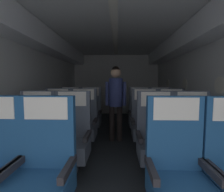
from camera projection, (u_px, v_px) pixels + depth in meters
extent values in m
cube|color=#23282D|center=(114.00, 145.00, 3.31)|extent=(3.46, 6.89, 0.02)
cube|color=silver|center=(31.00, 87.00, 3.26)|extent=(0.08, 6.49, 2.27)
cube|color=silver|center=(201.00, 87.00, 3.15)|extent=(0.08, 6.49, 2.27)
cube|color=silver|center=(115.00, 26.00, 3.11)|extent=(3.34, 6.49, 0.06)
cube|color=#B6BBBB|center=(116.00, 84.00, 6.46)|extent=(3.34, 0.06, 2.27)
cube|color=silver|center=(41.00, 38.00, 3.18)|extent=(0.38, 6.23, 0.36)
cube|color=silver|center=(190.00, 37.00, 3.08)|extent=(0.38, 6.23, 0.36)
cube|color=white|center=(115.00, 28.00, 3.12)|extent=(0.12, 5.84, 0.02)
cylinder|color=white|center=(219.00, 85.00, 2.51)|extent=(0.01, 0.26, 0.26)
cylinder|color=white|center=(185.00, 84.00, 3.80)|extent=(0.01, 0.26, 0.26)
cylinder|color=white|center=(168.00, 83.00, 5.09)|extent=(0.01, 0.26, 0.26)
cube|color=#28282D|center=(11.00, 166.00, 1.40)|extent=(0.05, 0.39, 0.06)
cube|color=navy|center=(41.00, 190.00, 1.40)|extent=(0.49, 0.47, 0.22)
cube|color=navy|center=(49.00, 132.00, 1.56)|extent=(0.49, 0.08, 0.67)
cube|color=#28282D|center=(68.00, 168.00, 1.38)|extent=(0.05, 0.39, 0.06)
cube|color=#28282D|center=(12.00, 167.00, 1.39)|extent=(0.05, 0.39, 0.06)
cube|color=silver|center=(46.00, 108.00, 1.49)|extent=(0.39, 0.01, 0.20)
cube|color=#28282D|center=(216.00, 171.00, 1.33)|extent=(0.05, 0.39, 0.06)
cube|color=navy|center=(174.00, 133.00, 1.52)|extent=(0.49, 0.08, 0.67)
cube|color=#28282D|center=(210.00, 170.00, 1.34)|extent=(0.05, 0.39, 0.06)
cube|color=#28282D|center=(151.00, 169.00, 1.36)|extent=(0.05, 0.39, 0.06)
cube|color=silver|center=(176.00, 109.00, 1.46)|extent=(0.39, 0.01, 0.20)
cube|color=#38383D|center=(35.00, 164.00, 2.28)|extent=(0.18, 0.17, 0.22)
cube|color=#4C5666|center=(34.00, 149.00, 2.26)|extent=(0.49, 0.47, 0.22)
cube|color=#4C5666|center=(39.00, 114.00, 2.41)|extent=(0.49, 0.08, 0.67)
cube|color=#28282D|center=(51.00, 135.00, 2.24)|extent=(0.05, 0.39, 0.06)
cube|color=#28282D|center=(16.00, 134.00, 2.25)|extent=(0.05, 0.39, 0.06)
cube|color=silver|center=(37.00, 99.00, 2.35)|extent=(0.39, 0.01, 0.20)
cube|color=#38383D|center=(71.00, 165.00, 2.26)|extent=(0.18, 0.17, 0.22)
cube|color=#4C5666|center=(70.00, 150.00, 2.24)|extent=(0.49, 0.47, 0.22)
cube|color=#4C5666|center=(73.00, 114.00, 2.39)|extent=(0.49, 0.08, 0.67)
cube|color=#28282D|center=(88.00, 135.00, 2.21)|extent=(0.05, 0.39, 0.06)
cube|color=#28282D|center=(52.00, 135.00, 2.23)|extent=(0.05, 0.39, 0.06)
cube|color=silver|center=(72.00, 99.00, 2.33)|extent=(0.39, 0.01, 0.20)
cube|color=#38383D|center=(194.00, 167.00, 2.21)|extent=(0.18, 0.17, 0.22)
cube|color=#4C5666|center=(195.00, 151.00, 2.20)|extent=(0.49, 0.47, 0.22)
cube|color=#4C5666|center=(190.00, 115.00, 2.35)|extent=(0.49, 0.08, 0.67)
cube|color=#28282D|center=(214.00, 136.00, 2.17)|extent=(0.05, 0.39, 0.06)
cube|color=#28282D|center=(177.00, 136.00, 2.19)|extent=(0.05, 0.39, 0.06)
cube|color=silver|center=(192.00, 99.00, 2.28)|extent=(0.39, 0.01, 0.20)
cube|color=#38383D|center=(156.00, 167.00, 2.22)|extent=(0.18, 0.17, 0.22)
cube|color=#4C5666|center=(157.00, 151.00, 2.20)|extent=(0.49, 0.47, 0.22)
cube|color=#4C5666|center=(154.00, 115.00, 2.35)|extent=(0.49, 0.08, 0.67)
cube|color=#28282D|center=(175.00, 136.00, 2.17)|extent=(0.05, 0.39, 0.06)
cube|color=#28282D|center=(139.00, 136.00, 2.19)|extent=(0.05, 0.39, 0.06)
cube|color=silver|center=(155.00, 99.00, 2.29)|extent=(0.39, 0.01, 0.20)
cube|color=#38383D|center=(56.00, 142.00, 3.12)|extent=(0.18, 0.17, 0.22)
cube|color=#4C5666|center=(56.00, 131.00, 3.10)|extent=(0.49, 0.47, 0.22)
cube|color=#4C5666|center=(59.00, 106.00, 3.26)|extent=(0.49, 0.08, 0.67)
cube|color=#28282D|center=(68.00, 120.00, 3.08)|extent=(0.05, 0.39, 0.06)
cube|color=#28282D|center=(43.00, 120.00, 3.09)|extent=(0.05, 0.39, 0.06)
cube|color=silver|center=(58.00, 94.00, 3.19)|extent=(0.39, 0.01, 0.20)
cube|color=#38383D|center=(83.00, 143.00, 3.08)|extent=(0.18, 0.17, 0.22)
cube|color=#4C5666|center=(83.00, 131.00, 3.06)|extent=(0.49, 0.47, 0.22)
cube|color=#4C5666|center=(84.00, 106.00, 3.22)|extent=(0.49, 0.08, 0.67)
cube|color=#28282D|center=(95.00, 121.00, 3.04)|extent=(0.05, 0.39, 0.06)
cube|color=#28282D|center=(70.00, 121.00, 3.06)|extent=(0.05, 0.39, 0.06)
cube|color=silver|center=(84.00, 94.00, 3.15)|extent=(0.39, 0.01, 0.20)
cube|color=#38383D|center=(172.00, 144.00, 3.04)|extent=(0.18, 0.17, 0.22)
cube|color=#4C5666|center=(173.00, 132.00, 3.02)|extent=(0.49, 0.47, 0.22)
cube|color=#4C5666|center=(170.00, 106.00, 3.18)|extent=(0.49, 0.08, 0.67)
cube|color=#28282D|center=(186.00, 121.00, 3.00)|extent=(0.05, 0.39, 0.06)
cube|color=#28282D|center=(160.00, 121.00, 3.02)|extent=(0.05, 0.39, 0.06)
cube|color=silver|center=(171.00, 95.00, 3.11)|extent=(0.39, 0.01, 0.20)
cube|color=#38383D|center=(145.00, 143.00, 3.05)|extent=(0.18, 0.17, 0.22)
cube|color=#4C5666|center=(146.00, 132.00, 3.04)|extent=(0.49, 0.47, 0.22)
cube|color=#4C5666|center=(144.00, 106.00, 3.19)|extent=(0.49, 0.08, 0.67)
cube|color=#28282D|center=(159.00, 121.00, 3.01)|extent=(0.05, 0.39, 0.06)
cube|color=#28282D|center=(133.00, 121.00, 3.03)|extent=(0.05, 0.39, 0.06)
cube|color=silver|center=(145.00, 94.00, 3.12)|extent=(0.39, 0.01, 0.20)
cube|color=#38383D|center=(70.00, 130.00, 3.93)|extent=(0.18, 0.17, 0.22)
cube|color=#4C5666|center=(69.00, 121.00, 3.91)|extent=(0.49, 0.47, 0.22)
cube|color=#4C5666|center=(71.00, 101.00, 4.07)|extent=(0.49, 0.08, 0.67)
cube|color=#28282D|center=(79.00, 112.00, 3.89)|extent=(0.05, 0.39, 0.06)
cube|color=#28282D|center=(59.00, 112.00, 3.91)|extent=(0.05, 0.39, 0.06)
cube|color=silver|center=(70.00, 92.00, 4.00)|extent=(0.39, 0.01, 0.20)
cube|color=#38383D|center=(90.00, 130.00, 3.94)|extent=(0.18, 0.17, 0.22)
cube|color=#4C5666|center=(90.00, 121.00, 3.92)|extent=(0.49, 0.47, 0.22)
cube|color=#4C5666|center=(91.00, 101.00, 4.07)|extent=(0.49, 0.08, 0.67)
cube|color=#28282D|center=(100.00, 112.00, 3.90)|extent=(0.05, 0.39, 0.06)
cube|color=#28282D|center=(80.00, 112.00, 3.91)|extent=(0.05, 0.39, 0.06)
cube|color=silver|center=(91.00, 92.00, 4.01)|extent=(0.39, 0.01, 0.20)
cube|color=#38383D|center=(161.00, 130.00, 3.88)|extent=(0.18, 0.17, 0.22)
cube|color=#4C5666|center=(161.00, 121.00, 3.86)|extent=(0.49, 0.47, 0.22)
cube|color=#4C5666|center=(159.00, 101.00, 4.02)|extent=(0.49, 0.08, 0.67)
cube|color=#28282D|center=(171.00, 113.00, 3.84)|extent=(0.05, 0.39, 0.06)
cube|color=#28282D|center=(151.00, 113.00, 3.86)|extent=(0.05, 0.39, 0.06)
cube|color=silver|center=(160.00, 92.00, 3.95)|extent=(0.39, 0.01, 0.20)
cube|color=#38383D|center=(140.00, 130.00, 3.88)|extent=(0.18, 0.17, 0.22)
cube|color=#4C5666|center=(140.00, 121.00, 3.86)|extent=(0.49, 0.47, 0.22)
cube|color=#4C5666|center=(139.00, 101.00, 4.02)|extent=(0.49, 0.08, 0.67)
cube|color=#28282D|center=(150.00, 113.00, 3.84)|extent=(0.05, 0.39, 0.06)
cube|color=#28282D|center=(130.00, 113.00, 3.86)|extent=(0.05, 0.39, 0.06)
cube|color=silver|center=(139.00, 92.00, 3.95)|extent=(0.39, 0.01, 0.20)
cylinder|color=black|center=(112.00, 123.00, 3.49)|extent=(0.11, 0.11, 0.73)
cylinder|color=black|center=(120.00, 124.00, 3.48)|extent=(0.11, 0.11, 0.73)
cylinder|color=navy|center=(116.00, 92.00, 3.43)|extent=(0.28, 0.28, 0.57)
cylinder|color=navy|center=(107.00, 94.00, 3.44)|extent=(0.07, 0.07, 0.49)
cylinder|color=navy|center=(125.00, 94.00, 3.43)|extent=(0.07, 0.07, 0.49)
sphere|color=tan|center=(116.00, 73.00, 3.40)|extent=(0.21, 0.21, 0.21)
sphere|color=black|center=(116.00, 71.00, 3.39)|extent=(0.18, 0.18, 0.18)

